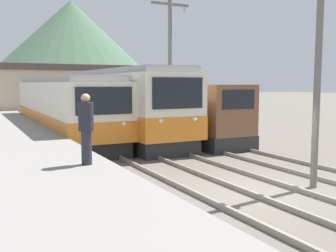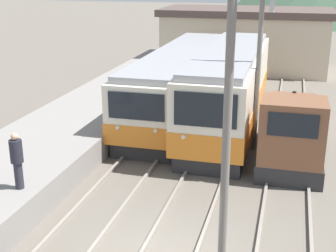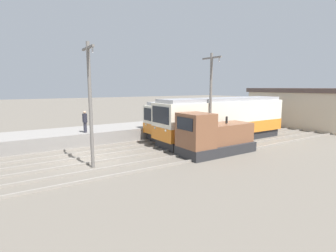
{
  "view_description": "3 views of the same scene",
  "coord_description": "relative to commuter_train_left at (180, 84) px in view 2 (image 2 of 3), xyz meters",
  "views": [
    {
      "loc": [
        -7.28,
        -8.49,
        3.05
      ],
      "look_at": [
        0.02,
        5.75,
        1.31
      ],
      "focal_mm": 42.0,
      "sensor_mm": 36.0,
      "label": 1
    },
    {
      "loc": [
        2.95,
        -10.23,
        7.32
      ],
      "look_at": [
        -1.3,
        5.8,
        1.76
      ],
      "focal_mm": 50.0,
      "sensor_mm": 36.0,
      "label": 2
    },
    {
      "loc": [
        16.66,
        -4.83,
        4.72
      ],
      "look_at": [
        -0.07,
        6.09,
        1.74
      ],
      "focal_mm": 28.0,
      "sensor_mm": 36.0,
      "label": 3
    }
  ],
  "objects": [
    {
      "name": "commuter_train_center",
      "position": [
        2.8,
        -1.49,
        0.17
      ],
      "size": [
        2.84,
        12.98,
        3.79
      ],
      "color": "#28282B",
      "rests_on": "ground"
    },
    {
      "name": "station_building",
      "position": [
        2.06,
        12.84,
        0.72
      ],
      "size": [
        12.6,
        6.3,
        4.58
      ],
      "color": "beige",
      "rests_on": "ground"
    },
    {
      "name": "person_on_platform",
      "position": [
        -2.08,
        -12.13,
        0.41
      ],
      "size": [
        0.38,
        0.38,
        1.77
      ],
      "color": "#282833",
      "rests_on": "platform_left"
    },
    {
      "name": "catenary_mast_near",
      "position": [
        4.31,
        -13.53,
        2.34
      ],
      "size": [
        2.0,
        0.2,
        7.21
      ],
      "color": "slate",
      "rests_on": "ground"
    },
    {
      "name": "catenary_mast_mid",
      "position": [
        4.31,
        -4.34,
        2.34
      ],
      "size": [
        2.0,
        0.2,
        7.21
      ],
      "color": "slate",
      "rests_on": "ground"
    },
    {
      "name": "commuter_train_left",
      "position": [
        0.0,
        0.0,
        0.0
      ],
      "size": [
        2.84,
        14.5,
        3.39
      ],
      "color": "#28282B",
      "rests_on": "ground"
    },
    {
      "name": "shunting_locomotive",
      "position": [
        5.8,
        -5.36,
        -0.38
      ],
      "size": [
        2.4,
        5.77,
        3.0
      ],
      "color": "#28282B",
      "rests_on": "ground"
    },
    {
      "name": "track_left",
      "position": [
        -0.0,
        -13.16,
        -1.52
      ],
      "size": [
        1.54,
        60.0,
        0.14
      ],
      "color": "gray",
      "rests_on": "ground"
    }
  ]
}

